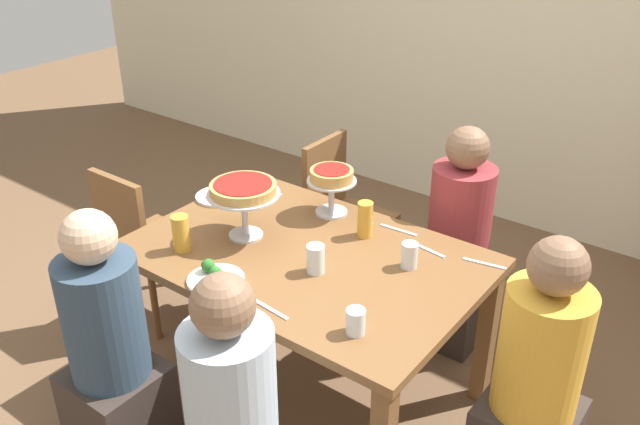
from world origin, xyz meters
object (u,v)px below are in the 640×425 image
diner_far_right (456,254)px  deep_dish_pizza_stand (243,193)px  chair_head_west (142,239)px  beer_glass_amber_tall (365,219)px  dining_table (306,271)px  chair_far_left (341,208)px  cutlery_knife_far (485,264)px  personal_pizza_stand (332,180)px  beer_glass_amber_short (181,233)px  salad_plate_far_diner (220,195)px  water_glass_clear_spare (409,255)px  diner_near_left (112,363)px  cutlery_knife_near (398,230)px  water_glass_clear_near (356,321)px  cutlery_fork_near (270,309)px  diner_head_east (533,398)px  cutlery_spare_fork (267,190)px  cutlery_fork_far (427,249)px  salad_plate_near_diner (215,276)px  water_glass_clear_far (316,259)px

diner_far_right → deep_dish_pizza_stand: 1.13m
chair_head_west → beer_glass_amber_tall: bearing=16.4°
dining_table → chair_far_left: chair_far_left is taller
dining_table → cutlery_knife_far: (0.64, 0.37, 0.09)m
personal_pizza_stand → beer_glass_amber_short: personal_pizza_stand is taller
chair_head_west → beer_glass_amber_tall: size_ratio=5.38×
salad_plate_far_diner → cutlery_knife_far: (1.28, 0.22, -0.02)m
deep_dish_pizza_stand → beer_glass_amber_short: bearing=-118.2°
cutlery_knife_far → water_glass_clear_spare: bearing=30.5°
personal_pizza_stand → beer_glass_amber_short: (-0.31, -0.65, -0.09)m
dining_table → diner_near_left: diner_near_left is taller
diner_far_right → beer_glass_amber_tall: 0.63m
water_glass_clear_spare → cutlery_knife_near: (-0.19, 0.23, -0.05)m
chair_far_left → beer_glass_amber_short: 1.16m
personal_pizza_stand → chair_far_left: bearing=120.3°
water_glass_clear_near → cutlery_knife_far: size_ratio=0.53×
diner_far_right → cutlery_knife_far: diner_far_right is taller
beer_glass_amber_short → water_glass_clear_near: size_ratio=1.68×
beer_glass_amber_tall → cutlery_fork_near: (0.03, -0.67, -0.08)m
diner_near_left → diner_far_right: (0.69, 1.53, 0.00)m
diner_near_left → personal_pizza_stand: diner_near_left is taller
diner_head_east → beer_glass_amber_tall: 0.99m
diner_near_left → dining_table: bearing=-24.5°
water_glass_clear_spare → cutlery_spare_fork: size_ratio=0.60×
chair_far_left → deep_dish_pizza_stand: (0.10, -0.87, 0.47)m
chair_head_west → cutlery_fork_far: size_ratio=4.83×
diner_near_left → cutlery_fork_far: bearing=-34.3°
diner_head_east → salad_plate_near_diner: diner_head_east is taller
beer_glass_amber_tall → water_glass_clear_far: (0.00, -0.36, -0.02)m
dining_table → cutlery_spare_fork: bearing=145.6°
diner_far_right → cutlery_knife_near: bearing=-19.7°
diner_head_east → chair_far_left: size_ratio=1.32×
diner_near_left → diner_far_right: same height
dining_table → water_glass_clear_near: size_ratio=15.16×
chair_far_left → cutlery_fork_near: size_ratio=4.83×
cutlery_fork_far → chair_far_left: bearing=-23.9°
chair_far_left → cutlery_knife_near: chair_far_left is taller
salad_plate_far_diner → beer_glass_amber_short: beer_glass_amber_short is taller
diner_far_right → cutlery_fork_near: diner_far_right is taller
salad_plate_far_diner → cutlery_fork_near: 0.96m
diner_near_left → water_glass_clear_near: size_ratio=11.99×
cutlery_spare_fork → diner_far_right: bearing=-155.7°
diner_far_right → chair_far_left: 0.74m
personal_pizza_stand → cutlery_fork_near: bearing=-70.3°
salad_plate_near_diner → water_glass_clear_spare: (0.56, 0.54, 0.04)m
salad_plate_near_diner → cutlery_spare_fork: size_ratio=1.26×
diner_far_right → water_glass_clear_far: 0.93m
water_glass_clear_near → cutlery_knife_near: bearing=109.6°
diner_far_right → salad_plate_far_diner: diner_far_right is taller
dining_table → diner_far_right: 0.85m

